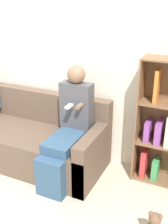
% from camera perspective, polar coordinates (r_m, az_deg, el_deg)
% --- Properties ---
extents(ground_plane, '(14.00, 14.00, 0.00)m').
position_cam_1_polar(ground_plane, '(3.46, -14.57, -13.55)').
color(ground_plane, beige).
extents(back_wall, '(10.00, 0.06, 2.55)m').
position_cam_1_polar(back_wall, '(3.64, -7.08, 11.10)').
color(back_wall, silver).
rests_on(back_wall, ground_plane).
extents(couch, '(2.19, 0.83, 0.85)m').
position_cam_1_polar(couch, '(3.75, -12.43, -5.17)').
color(couch, brown).
rests_on(couch, ground_plane).
extents(adult_seated, '(0.37, 0.80, 1.29)m').
position_cam_1_polar(adult_seated, '(3.15, -3.21, -2.68)').
color(adult_seated, '#335170').
rests_on(adult_seated, ground_plane).
extents(bookshelf, '(0.60, 0.29, 1.43)m').
position_cam_1_polar(bookshelf, '(3.19, 15.93, -2.85)').
color(bookshelf, brown).
rests_on(bookshelf, ground_plane).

